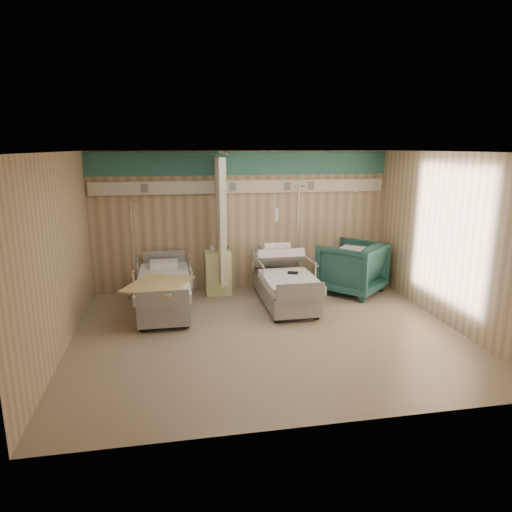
# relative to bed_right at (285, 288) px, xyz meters

# --- Properties ---
(ground) EXTENTS (6.00, 5.00, 0.00)m
(ground) POSITION_rel_bed_right_xyz_m (-0.60, -1.30, -0.32)
(ground) COLOR gray
(ground) RESTS_ON ground
(room_walls) EXTENTS (6.04, 5.04, 2.82)m
(room_walls) POSITION_rel_bed_right_xyz_m (-0.63, -1.05, 1.55)
(room_walls) COLOR tan
(room_walls) RESTS_ON ground
(bed_right) EXTENTS (1.00, 2.16, 0.63)m
(bed_right) POSITION_rel_bed_right_xyz_m (0.00, 0.00, 0.00)
(bed_right) COLOR silver
(bed_right) RESTS_ON ground
(bed_left) EXTENTS (1.00, 2.16, 0.63)m
(bed_left) POSITION_rel_bed_right_xyz_m (-2.20, 0.00, 0.00)
(bed_left) COLOR silver
(bed_left) RESTS_ON ground
(bedside_cabinet) EXTENTS (0.50, 0.48, 0.85)m
(bedside_cabinet) POSITION_rel_bed_right_xyz_m (-1.15, 0.90, 0.11)
(bedside_cabinet) COLOR #EDEA94
(bedside_cabinet) RESTS_ON ground
(visitor_armchair) EXTENTS (1.58, 1.58, 1.03)m
(visitor_armchair) POSITION_rel_bed_right_xyz_m (1.50, 0.43, 0.20)
(visitor_armchair) COLOR #1C4843
(visitor_armchair) RESTS_ON ground
(waffle_blanket) EXTENTS (0.79, 0.79, 0.07)m
(waffle_blanket) POSITION_rel_bed_right_xyz_m (1.47, 0.38, 0.75)
(waffle_blanket) COLOR white
(waffle_blanket) RESTS_ON visitor_armchair
(iv_stand_right) EXTENTS (0.38, 0.38, 2.12)m
(iv_stand_right) POSITION_rel_bed_right_xyz_m (0.50, 0.95, 0.12)
(iv_stand_right) COLOR silver
(iv_stand_right) RESTS_ON ground
(iv_stand_left) EXTENTS (0.34, 0.34, 1.90)m
(iv_stand_left) POSITION_rel_bed_right_xyz_m (-2.76, 0.88, 0.07)
(iv_stand_left) COLOR silver
(iv_stand_left) RESTS_ON ground
(call_remote) EXTENTS (0.20, 0.14, 0.04)m
(call_remote) POSITION_rel_bed_right_xyz_m (0.10, -0.18, 0.34)
(call_remote) COLOR black
(call_remote) RESTS_ON bed_right
(tan_blanket) EXTENTS (1.23, 1.35, 0.04)m
(tan_blanket) POSITION_rel_bed_right_xyz_m (-2.28, -0.46, 0.33)
(tan_blanket) COLOR tan
(tan_blanket) RESTS_ON bed_left
(toiletry_bag) EXTENTS (0.22, 0.16, 0.11)m
(toiletry_bag) POSITION_rel_bed_right_xyz_m (-1.05, 0.95, 0.59)
(toiletry_bag) COLOR black
(toiletry_bag) RESTS_ON bedside_cabinet
(white_cup) EXTENTS (0.10, 0.10, 0.13)m
(white_cup) POSITION_rel_bed_right_xyz_m (-1.25, 0.91, 0.60)
(white_cup) COLOR white
(white_cup) RESTS_ON bedside_cabinet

